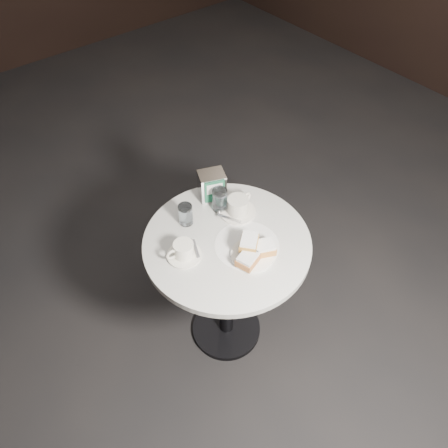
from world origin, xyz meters
TOP-DOWN VIEW (x-y plane):
  - ground at (0.00, 0.00)m, footprint 7.00×7.00m
  - cafe_table at (0.00, 0.00)m, footprint 0.70×0.70m
  - sugar_spill at (0.05, -0.07)m, footprint 0.33×0.33m
  - beignet_plate at (0.03, -0.13)m, footprint 0.19×0.17m
  - coffee_cup_left at (-0.19, 0.05)m, footprint 0.16×0.16m
  - coffee_cup_right at (0.14, 0.10)m, footprint 0.19×0.19m
  - water_glass_left at (-0.07, 0.19)m, footprint 0.08×0.08m
  - water_glass_right at (0.09, 0.16)m, footprint 0.08×0.08m
  - napkin_dispenser at (0.11, 0.25)m, footprint 0.14×0.13m

SIDE VIEW (x-z plane):
  - ground at x=0.00m, z-range 0.00..0.00m
  - cafe_table at x=0.00m, z-range 0.17..0.92m
  - sugar_spill at x=0.05m, z-range 0.74..0.75m
  - beignet_plate at x=0.03m, z-range 0.73..0.82m
  - coffee_cup_left at x=-0.19m, z-range 0.74..0.81m
  - coffee_cup_right at x=0.14m, z-range 0.74..0.82m
  - water_glass_left at x=-0.07m, z-range 0.74..0.84m
  - water_glass_right at x=0.09m, z-range 0.74..0.85m
  - napkin_dispenser at x=0.11m, z-range 0.75..0.88m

